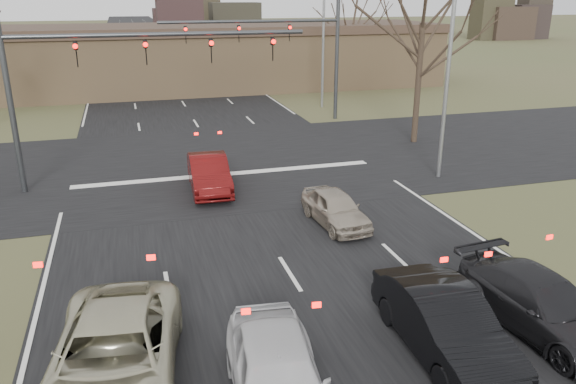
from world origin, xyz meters
name	(u,v)px	position (x,y,z in m)	size (l,w,h in m)	color
ground	(324,330)	(0.00, 0.00, 0.00)	(360.00, 360.00, 0.00)	#414B28
road_main	(157,61)	(0.00, 60.00, 0.01)	(14.00, 300.00, 0.02)	black
road_cross	(220,162)	(0.00, 15.00, 0.01)	(200.00, 14.00, 0.02)	black
building	(196,57)	(2.00, 38.00, 2.67)	(42.40, 10.40, 5.30)	#8B6D4B
mast_arm_near	(94,65)	(-5.23, 13.00, 5.07)	(12.12, 0.24, 8.00)	#383A3D
mast_arm_far	(294,41)	(6.18, 23.00, 5.02)	(11.12, 0.24, 8.00)	#383A3D
streetlight_right_near	(446,49)	(8.82, 10.00, 5.59)	(2.34, 0.25, 10.00)	gray
streetlight_right_far	(321,27)	(9.32, 27.00, 5.59)	(2.34, 0.25, 10.00)	gray
tree_right_far	(354,4)	(15.00, 35.00, 6.96)	(5.40, 5.40, 9.00)	black
car_silver_suv	(114,358)	(-4.87, -0.85, 0.77)	(2.56, 5.55, 1.54)	#B9B596
car_white_sedan	(277,378)	(-1.84, -2.40, 0.78)	(1.83, 4.56, 1.55)	silver
car_black_hatch	(444,324)	(2.25, -1.63, 0.76)	(1.61, 4.63, 1.52)	black
car_charcoal_sedan	(542,304)	(5.03, -1.44, 0.69)	(1.94, 4.77, 1.39)	black
car_red_ahead	(209,173)	(-1.11, 11.12, 0.72)	(1.53, 4.39, 1.45)	#4F0B0B
car_silver_ahead	(336,208)	(2.62, 6.17, 0.61)	(1.45, 3.60, 1.23)	#A79A87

